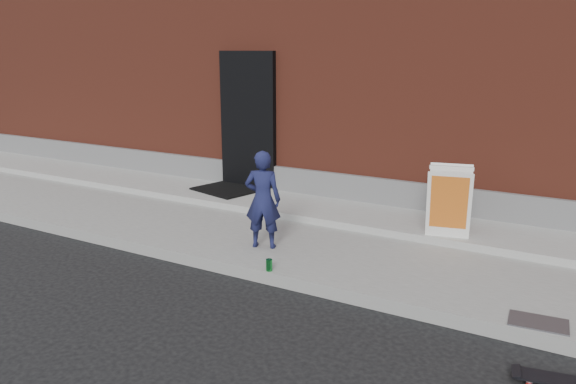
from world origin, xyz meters
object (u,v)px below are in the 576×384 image
Objects in this scene: child at (263,200)px; pizza_sign at (449,201)px; skateboard at (565,382)px; soda_can at (269,265)px.

child is 2.34m from pizza_sign.
child is 1.60× the size of skateboard.
skateboard is (3.52, -1.24, -0.69)m from child.
child reaches higher than pizza_sign.
skateboard is at bearing 140.28° from child.
soda_can reaches higher than skateboard.
soda_can is at bearing 106.56° from child.
soda_can is at bearing 168.77° from skateboard.
skateboard is 3.05m from pizza_sign.
pizza_sign is at bearing -166.68° from child.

